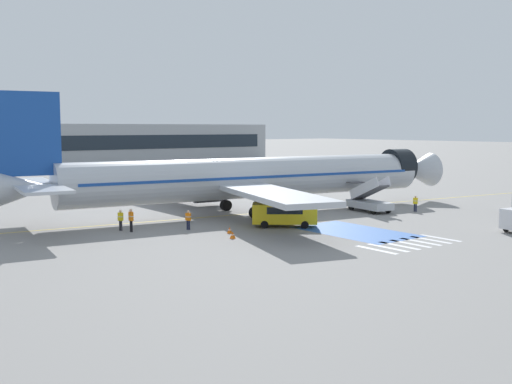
# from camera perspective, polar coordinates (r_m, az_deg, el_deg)

# --- Properties ---
(ground_plane) EXTENTS (600.00, 600.00, 0.00)m
(ground_plane) POSITION_cam_1_polar(r_m,az_deg,el_deg) (56.75, -0.91, -2.26)
(ground_plane) COLOR gray
(apron_leadline_yellow) EXTENTS (80.95, 11.99, 0.01)m
(apron_leadline_yellow) POSITION_cam_1_polar(r_m,az_deg,el_deg) (58.33, -0.02, -2.03)
(apron_leadline_yellow) COLOR gold
(apron_leadline_yellow) RESTS_ON ground_plane
(apron_stand_patch_blue) EXTENTS (5.66, 9.82, 0.01)m
(apron_stand_patch_blue) POSITION_cam_1_polar(r_m,az_deg,el_deg) (48.76, 9.37, -3.73)
(apron_stand_patch_blue) COLOR #2856A8
(apron_stand_patch_blue) RESTS_ON ground_plane
(apron_walkway_bar_0) EXTENTS (0.44, 3.60, 0.01)m
(apron_walkway_bar_0) POSITION_cam_1_polar(r_m,az_deg,el_deg) (41.77, 11.39, -5.42)
(apron_walkway_bar_0) COLOR silver
(apron_walkway_bar_0) RESTS_ON ground_plane
(apron_walkway_bar_1) EXTENTS (0.44, 3.60, 0.01)m
(apron_walkway_bar_1) POSITION_cam_1_polar(r_m,az_deg,el_deg) (42.67, 12.46, -5.20)
(apron_walkway_bar_1) COLOR silver
(apron_walkway_bar_1) RESTS_ON ground_plane
(apron_walkway_bar_2) EXTENTS (0.44, 3.60, 0.01)m
(apron_walkway_bar_2) POSITION_cam_1_polar(r_m,az_deg,el_deg) (43.58, 13.48, -4.99)
(apron_walkway_bar_2) COLOR silver
(apron_walkway_bar_2) RESTS_ON ground_plane
(apron_walkway_bar_3) EXTENTS (0.44, 3.60, 0.01)m
(apron_walkway_bar_3) POSITION_cam_1_polar(r_m,az_deg,el_deg) (44.51, 14.45, -4.78)
(apron_walkway_bar_3) COLOR silver
(apron_walkway_bar_3) RESTS_ON ground_plane
(apron_walkway_bar_4) EXTENTS (0.44, 3.60, 0.01)m
(apron_walkway_bar_4) POSITION_cam_1_polar(r_m,az_deg,el_deg) (45.44, 15.39, -4.59)
(apron_walkway_bar_4) COLOR silver
(apron_walkway_bar_4) RESTS_ON ground_plane
(apron_walkway_bar_5) EXTENTS (0.44, 3.60, 0.01)m
(apron_walkway_bar_5) POSITION_cam_1_polar(r_m,az_deg,el_deg) (46.39, 16.29, -4.39)
(apron_walkway_bar_5) COLOR silver
(apron_walkway_bar_5) RESTS_ON ground_plane
(apron_walkway_bar_6) EXTENTS (0.44, 3.60, 0.01)m
(apron_walkway_bar_6) POSITION_cam_1_polar(r_m,az_deg,el_deg) (47.36, 17.15, -4.21)
(apron_walkway_bar_6) COLOR silver
(apron_walkway_bar_6) RESTS_ON ground_plane
(airliner) EXTENTS (47.94, 33.86, 11.16)m
(airliner) POSITION_cam_1_polar(r_m,az_deg,el_deg) (57.62, -0.58, 1.34)
(airliner) COLOR #B7BCC4
(airliner) RESTS_ON ground_plane
(boarding_stairs_forward) EXTENTS (2.87, 5.45, 3.65)m
(boarding_stairs_forward) POSITION_cam_1_polar(r_m,az_deg,el_deg) (60.40, 10.73, -0.96)
(boarding_stairs_forward) COLOR #ADB2BA
(boarding_stairs_forward) RESTS_ON ground_plane
(fuel_tanker) EXTENTS (9.87, 3.59, 3.26)m
(fuel_tanker) POSITION_cam_1_polar(r_m,az_deg,el_deg) (74.54, -14.15, 0.82)
(fuel_tanker) COLOR #38383D
(fuel_tanker) RESTS_ON ground_plane
(service_van_2) EXTENTS (5.48, 5.01, 1.95)m
(service_van_2) POSITION_cam_1_polar(r_m,az_deg,el_deg) (50.34, 2.73, -1.98)
(service_van_2) COLOR yellow
(service_van_2) RESTS_ON ground_plane
(ground_crew_0) EXTENTS (0.37, 0.48, 1.60)m
(ground_crew_0) POSITION_cam_1_polar(r_m,az_deg,el_deg) (61.36, 14.94, -0.98)
(ground_crew_0) COLOR #191E38
(ground_crew_0) RESTS_ON ground_plane
(ground_crew_1) EXTENTS (0.37, 0.48, 1.69)m
(ground_crew_1) POSITION_cam_1_polar(r_m,az_deg,el_deg) (49.61, -12.78, -2.50)
(ground_crew_1) COLOR #2D2D33
(ground_crew_1) RESTS_ON ground_plane
(ground_crew_2) EXTENTS (0.41, 0.49, 1.60)m
(ground_crew_2) POSITION_cam_1_polar(r_m,az_deg,el_deg) (49.07, -6.47, -2.55)
(ground_crew_2) COLOR #191E38
(ground_crew_2) RESTS_ON ground_plane
(ground_crew_3) EXTENTS (0.26, 0.45, 1.87)m
(ground_crew_3) POSITION_cam_1_polar(r_m,az_deg,el_deg) (48.77, -11.82, -2.48)
(ground_crew_3) COLOR black
(ground_crew_3) RESTS_ON ground_plane
(traffic_cone_0) EXTENTS (0.45, 0.45, 0.50)m
(traffic_cone_0) POSITION_cam_1_polar(r_m,az_deg,el_deg) (47.30, -2.53, -3.65)
(traffic_cone_0) COLOR orange
(traffic_cone_0) RESTS_ON ground_plane
(traffic_cone_1) EXTENTS (0.46, 0.46, 0.51)m
(traffic_cone_1) POSITION_cam_1_polar(r_m,az_deg,el_deg) (45.11, -2.24, -4.12)
(traffic_cone_1) COLOR orange
(traffic_cone_1) RESTS_ON ground_plane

